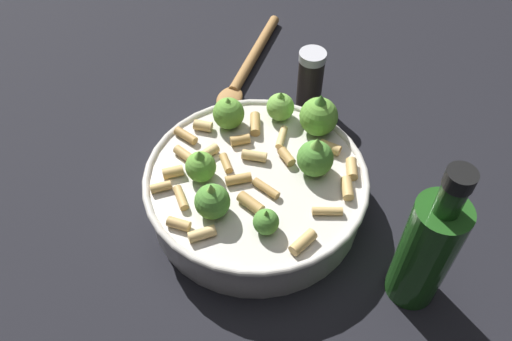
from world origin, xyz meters
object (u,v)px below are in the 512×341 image
cooking_pan (257,184)px  pepper_shaker (310,79)px  wooden_spoon (248,66)px  olive_oil_bottle (427,249)px

cooking_pan → pepper_shaker: 0.20m
cooking_pan → wooden_spoon: cooking_pan is taller
cooking_pan → olive_oil_bottle: size_ratio=1.35×
pepper_shaker → wooden_spoon: 0.12m
cooking_pan → pepper_shaker: cooking_pan is taller
pepper_shaker → wooden_spoon: (0.10, -0.07, -0.04)m
cooking_pan → wooden_spoon: bearing=-79.3°
olive_oil_bottle → wooden_spoon: bearing=-57.0°
pepper_shaker → wooden_spoon: pepper_shaker is taller
wooden_spoon → olive_oil_bottle: bearing=123.0°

